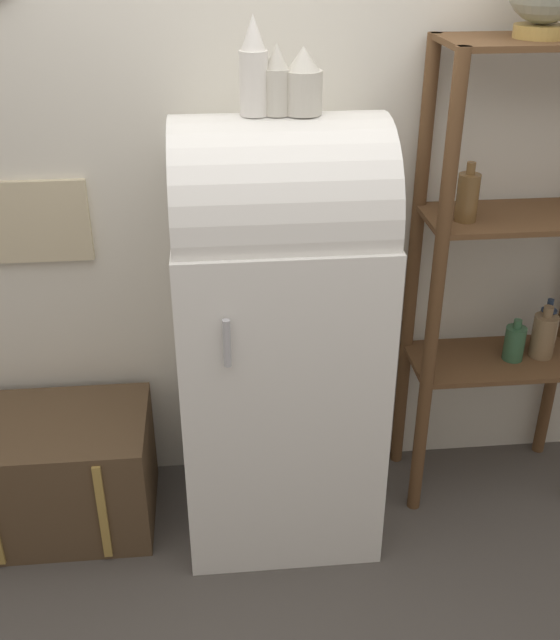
{
  "coord_description": "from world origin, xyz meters",
  "views": [
    {
      "loc": [
        -0.22,
        -2.05,
        2.1
      ],
      "look_at": [
        0.0,
        0.23,
        0.87
      ],
      "focal_mm": 42.0,
      "sensor_mm": 36.0,
      "label": 1
    }
  ],
  "objects_px": {
    "suitcase_trunk": "(59,472)",
    "vase_left": "(254,69)",
    "refrigerator": "(279,331)",
    "vase_center": "(277,82)",
    "vase_right": "(303,83)"
  },
  "relations": [
    {
      "from": "suitcase_trunk",
      "to": "vase_left",
      "type": "relative_size",
      "value": 2.45
    },
    {
      "from": "suitcase_trunk",
      "to": "vase_left",
      "type": "bearing_deg",
      "value": -2.5
    },
    {
      "from": "refrigerator",
      "to": "vase_center",
      "type": "distance_m",
      "value": 0.85
    },
    {
      "from": "refrigerator",
      "to": "vase_center",
      "type": "relative_size",
      "value": 7.63
    },
    {
      "from": "suitcase_trunk",
      "to": "vase_right",
      "type": "height_order",
      "value": "vase_right"
    },
    {
      "from": "vase_left",
      "to": "vase_center",
      "type": "height_order",
      "value": "vase_left"
    },
    {
      "from": "vase_left",
      "to": "vase_center",
      "type": "xyz_separation_m",
      "value": [
        0.07,
        -0.0,
        -0.04
      ]
    },
    {
      "from": "refrigerator",
      "to": "vase_center",
      "type": "bearing_deg",
      "value": -170.55
    },
    {
      "from": "suitcase_trunk",
      "to": "vase_center",
      "type": "distance_m",
      "value": 1.67
    },
    {
      "from": "vase_center",
      "to": "vase_right",
      "type": "xyz_separation_m",
      "value": [
        0.08,
        0.0,
        -0.0
      ]
    },
    {
      "from": "suitcase_trunk",
      "to": "vase_right",
      "type": "xyz_separation_m",
      "value": [
        0.92,
        -0.03,
        1.43
      ]
    },
    {
      "from": "suitcase_trunk",
      "to": "vase_center",
      "type": "bearing_deg",
      "value": -2.47
    },
    {
      "from": "refrigerator",
      "to": "vase_right",
      "type": "height_order",
      "value": "vase_right"
    },
    {
      "from": "vase_left",
      "to": "vase_right",
      "type": "xyz_separation_m",
      "value": [
        0.15,
        0.0,
        -0.04
      ]
    },
    {
      "from": "vase_center",
      "to": "vase_right",
      "type": "bearing_deg",
      "value": 3.12
    }
  ]
}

